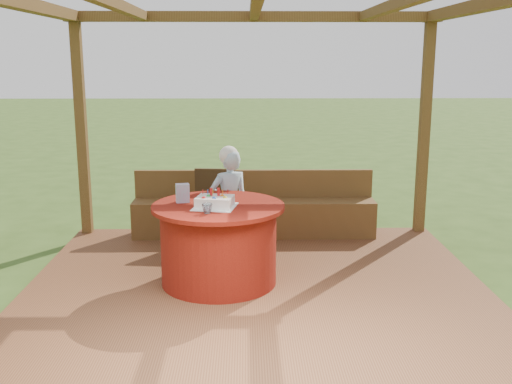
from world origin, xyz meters
The scene contains 10 objects.
ground centered at (0.00, 0.00, 0.00)m, with size 60.00×60.00×0.00m, color #2F4C19.
deck centered at (0.00, 0.00, 0.06)m, with size 4.50×4.00×0.12m, color brown.
pergola centered at (0.00, 0.00, 2.41)m, with size 4.50×4.00×2.72m.
bench centered at (0.00, 1.72, 0.38)m, with size 3.00×0.42×0.80m.
table centered at (-0.37, 0.08, 0.52)m, with size 1.29×1.29×0.79m.
chair centered at (-0.51, 1.37, 0.62)m, with size 0.48×0.48×0.89m.
elderly_woman centered at (-0.28, 0.86, 0.76)m, with size 0.52×0.44×1.25m.
birthday_cake centered at (-0.40, -0.01, 0.97)m, with size 0.45×0.45×0.18m.
gift_bag centered at (-0.72, 0.19, 1.00)m, with size 0.13×0.08×0.18m, color pink.
drinking_glass centered at (-0.45, -0.24, 0.96)m, with size 0.10×0.10×0.09m, color white.
Camera 1 is at (-0.10, -5.53, 2.29)m, focal length 42.00 mm.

